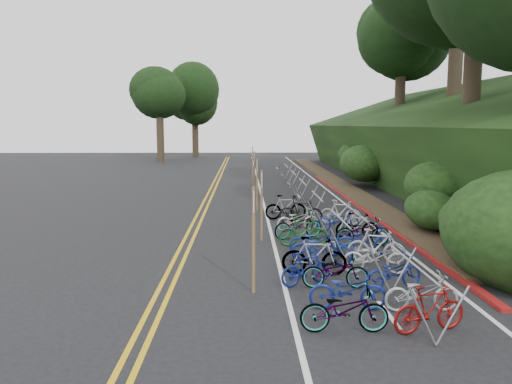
{
  "coord_description": "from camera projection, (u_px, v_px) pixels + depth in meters",
  "views": [
    {
      "loc": [
        -0.03,
        -12.25,
        4.09
      ],
      "look_at": [
        0.48,
        8.15,
        1.3
      ],
      "focal_mm": 35.0,
      "sensor_mm": 36.0,
      "label": 1
    }
  ],
  "objects": [
    {
      "name": "ground",
      "position": [
        245.0,
        286.0,
        12.69
      ],
      "size": [
        120.0,
        120.0,
        0.0
      ],
      "primitive_type": "plane",
      "color": "black",
      "rests_on": "ground"
    },
    {
      "name": "embankment",
      "position": [
        449.0,
        148.0,
        31.51
      ],
      "size": [
        14.3,
        48.14,
        9.11
      ],
      "color": "black",
      "rests_on": "ground"
    },
    {
      "name": "tree_cluster",
      "position": [
        390.0,
        9.0,
        33.17
      ],
      "size": [
        32.62,
        54.18,
        18.69
      ],
      "color": "#2D2319",
      "rests_on": "ground"
    },
    {
      "name": "bike_racks_rest",
      "position": [
        303.0,
        188.0,
        25.52
      ],
      "size": [
        1.14,
        23.0,
        1.17
      ],
      "color": "#9599A2",
      "rests_on": "ground"
    },
    {
      "name": "bike_rack_front",
      "position": [
        412.0,
        278.0,
        10.52
      ],
      "size": [
        1.15,
        3.04,
        1.2
      ],
      "color": "#9599A2",
      "rests_on": "ground"
    },
    {
      "name": "bike_front",
      "position": [
        306.0,
        268.0,
        12.7
      ],
      "size": [
        1.0,
        1.5,
        0.88
      ],
      "primitive_type": "imported",
      "rotation": [
        0.0,
        0.0,
        2.02
      ],
      "color": "navy",
      "rests_on": "ground"
    },
    {
      "name": "red_curb",
      "position": [
        359.0,
        206.0,
        24.71
      ],
      "size": [
        0.25,
        28.0,
        0.1
      ],
      "primitive_type": "cube",
      "color": "maroon",
      "rests_on": "ground"
    },
    {
      "name": "signpost_near",
      "position": [
        254.0,
        233.0,
        11.97
      ],
      "size": [
        0.08,
        0.4,
        2.62
      ],
      "color": "brown",
      "rests_on": "ground"
    },
    {
      "name": "signposts_rest",
      "position": [
        256.0,
        175.0,
        26.37
      ],
      "size": [
        0.08,
        18.4,
        2.5
      ],
      "color": "brown",
      "rests_on": "ground"
    },
    {
      "name": "road_markings",
      "position": [
        258.0,
        214.0,
        22.7
      ],
      "size": [
        7.47,
        80.0,
        0.01
      ],
      "color": "gold",
      "rests_on": "ground"
    },
    {
      "name": "bike_valet",
      "position": [
        337.0,
        241.0,
        15.48
      ],
      "size": [
        3.09,
        13.55,
        1.08
      ],
      "color": "slate",
      "rests_on": "ground"
    }
  ]
}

